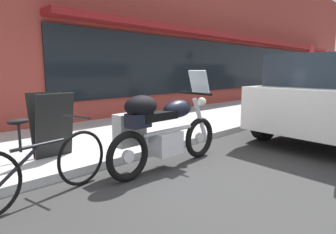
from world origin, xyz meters
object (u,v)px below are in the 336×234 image
Objects in this scene: touring_motorcycle at (160,128)px; parked_bicycle at (40,168)px; sandwich_board_sign at (52,125)px; parking_sign_pole at (310,69)px.

touring_motorcycle reaches higher than parked_bicycle.
touring_motorcycle reaches higher than sandwich_board_sign.
parking_sign_pole reaches higher than parked_bicycle.
parked_bicycle is at bearing 173.34° from touring_motorcycle.
parking_sign_pole is (8.30, 0.87, 0.83)m from touring_motorcycle.
touring_motorcycle is 8.39m from parking_sign_pole.
parked_bicycle is (-1.60, 0.19, -0.23)m from touring_motorcycle.
parking_sign_pole is at bearing 5.98° from touring_motorcycle.
sandwich_board_sign reaches higher than parked_bicycle.
parked_bicycle is 1.83× the size of sandwich_board_sign.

